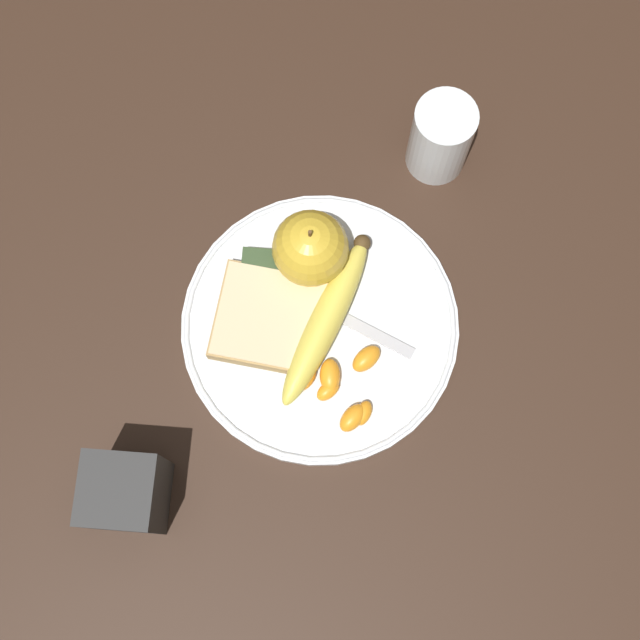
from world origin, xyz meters
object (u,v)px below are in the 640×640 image
object	(u,v)px
apple	(310,248)
fork	(325,313)
juice_glass	(440,139)
bread_slice	(270,319)
jam_packet	(264,269)
banana	(327,316)
plate	(320,326)
condiment_caddy	(126,493)

from	to	relation	value
apple	fork	bearing A→B (deg)	-71.60
juice_glass	bread_slice	distance (m)	0.26
fork	apple	bearing A→B (deg)	-47.80
bread_slice	jam_packet	distance (m)	0.05
bread_slice	jam_packet	bearing A→B (deg)	100.78
banana	fork	bearing A→B (deg)	111.03
plate	fork	bearing A→B (deg)	71.94
fork	juice_glass	bearing A→B (deg)	-95.69
fork	condiment_caddy	xyz separation A→B (m)	(-0.17, -0.20, 0.03)
apple	fork	xyz separation A→B (m)	(0.02, -0.06, -0.04)
fork	condiment_caddy	world-z (taller)	condiment_caddy
condiment_caddy	bread_slice	bearing A→B (deg)	57.62
banana	plate	bearing A→B (deg)	-137.69
fork	condiment_caddy	distance (m)	0.26
jam_packet	condiment_caddy	world-z (taller)	condiment_caddy
apple	condiment_caddy	distance (m)	0.30
apple	banana	xyz separation A→B (m)	(0.02, -0.06, -0.02)
fork	jam_packet	bearing A→B (deg)	-7.66
fork	condiment_caddy	size ratio (longest dim) A/B	1.67
banana	bread_slice	xyz separation A→B (m)	(-0.06, -0.01, -0.01)
plate	jam_packet	xyz separation A→B (m)	(-0.06, 0.05, 0.01)
jam_packet	condiment_caddy	xyz separation A→B (m)	(-0.11, -0.24, 0.03)
plate	condiment_caddy	size ratio (longest dim) A/B	2.92
banana	bread_slice	bearing A→B (deg)	-173.56
banana	fork	size ratio (longest dim) A/B	1.15
apple	condiment_caddy	size ratio (longest dim) A/B	0.89
juice_glass	fork	bearing A→B (deg)	-119.49
condiment_caddy	fork	bearing A→B (deg)	48.88
plate	condiment_caddy	distance (m)	0.25
juice_glass	banana	bearing A→B (deg)	-118.15
banana	condiment_caddy	distance (m)	0.26
jam_packet	apple	bearing A→B (deg)	19.69
apple	juice_glass	bearing A→B (deg)	46.43
bread_slice	plate	bearing A→B (deg)	0.86
juice_glass	condiment_caddy	bearing A→B (deg)	-125.86
condiment_caddy	plate	bearing A→B (deg)	47.76
plate	jam_packet	world-z (taller)	jam_packet
juice_glass	bread_slice	bearing A→B (deg)	-128.81
banana	jam_packet	size ratio (longest dim) A/B	4.03
banana	fork	xyz separation A→B (m)	(-0.00, 0.01, -0.01)
plate	juice_glass	size ratio (longest dim) A/B	2.92
bread_slice	juice_glass	bearing A→B (deg)	51.19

